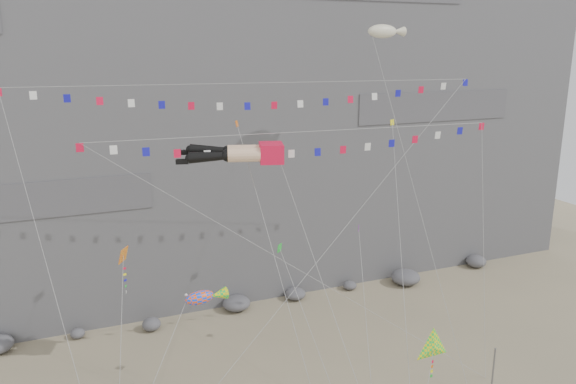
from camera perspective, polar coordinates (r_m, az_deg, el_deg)
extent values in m
cube|color=slate|center=(62.98, -9.99, 15.31)|extent=(80.00, 28.00, 50.00)
cylinder|color=slate|center=(42.46, 20.07, -17.18)|extent=(0.12, 0.12, 4.24)
cube|color=red|center=(37.67, -1.72, 4.01)|extent=(2.08, 2.48, 1.26)
cylinder|color=#E8B990|center=(36.96, -4.49, 3.77)|extent=(2.31, 1.49, 0.93)
sphere|color=black|center=(36.95, -6.15, 3.73)|extent=(0.85, 0.85, 0.85)
cone|color=black|center=(36.99, -8.10, 3.57)|extent=(2.66, 1.46, 0.87)
cube|color=black|center=(37.14, -10.70, 3.05)|extent=(0.89, 0.58, 0.31)
cylinder|color=#E8B990|center=(38.20, -4.55, 4.12)|extent=(2.31, 1.49, 0.93)
sphere|color=black|center=(38.19, -6.15, 4.08)|extent=(0.85, 0.85, 0.85)
cone|color=black|center=(38.19, -8.05, 4.20)|extent=(2.68, 1.46, 0.93)
cube|color=black|center=(38.30, -10.59, 3.99)|extent=(0.89, 0.58, 0.31)
cylinder|color=gray|center=(34.73, 4.08, -11.65)|extent=(0.03, 0.03, 21.81)
cylinder|color=gray|center=(36.16, -8.95, -6.99)|extent=(0.03, 0.03, 28.45)
cylinder|color=gray|center=(41.08, 11.18, -6.74)|extent=(0.03, 0.03, 22.66)
cube|color=slate|center=(46.21, 19.42, -17.35)|extent=(0.16, 0.16, 0.10)
cylinder|color=gray|center=(34.70, -16.71, -17.26)|extent=(0.03, 0.03, 13.61)
cylinder|color=gray|center=(44.17, 13.52, -0.67)|extent=(0.03, 0.03, 28.33)
cylinder|color=gray|center=(36.21, -0.70, -9.02)|extent=(0.03, 0.03, 22.79)
cylinder|color=gray|center=(39.84, 7.99, -13.38)|extent=(0.03, 0.03, 15.49)
cylinder|color=gray|center=(35.78, 3.36, -16.48)|extent=(0.03, 0.03, 15.39)
cylinder|color=gray|center=(39.02, 11.53, -7.98)|extent=(0.03, 0.03, 25.09)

